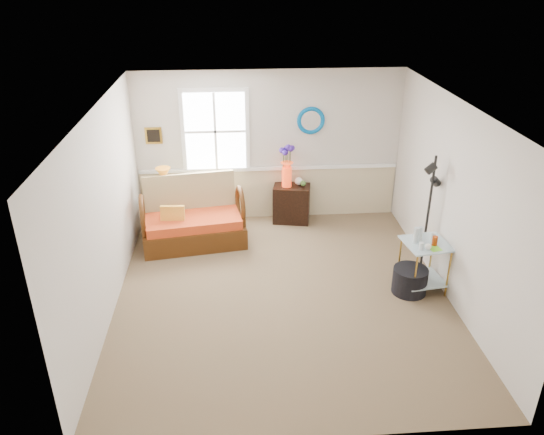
{
  "coord_description": "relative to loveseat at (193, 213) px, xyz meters",
  "views": [
    {
      "loc": [
        -0.61,
        -6.12,
        4.16
      ],
      "look_at": [
        -0.12,
        0.34,
        1.01
      ],
      "focal_mm": 35.0,
      "sensor_mm": 36.0,
      "label": 1
    }
  ],
  "objects": [
    {
      "name": "walls",
      "position": [
        1.29,
        -1.59,
        0.77
      ],
      "size": [
        4.51,
        5.01,
        2.6
      ],
      "color": "beige",
      "rests_on": "floor"
    },
    {
      "name": "cabinet",
      "position": [
        1.67,
        0.67,
        -0.19
      ],
      "size": [
        0.69,
        0.51,
        0.67
      ],
      "primitive_type": null,
      "rotation": [
        0.0,
        0.0,
        -0.2
      ],
      "color": "black",
      "rests_on": "floor"
    },
    {
      "name": "floor",
      "position": [
        1.29,
        -1.59,
        -0.53
      ],
      "size": [
        4.5,
        5.0,
        0.01
      ],
      "primitive_type": "cube",
      "color": "brown",
      "rests_on": "ground"
    },
    {
      "name": "picture",
      "position": [
        -0.63,
        0.89,
        1.02
      ],
      "size": [
        0.28,
        0.03,
        0.28
      ],
      "primitive_type": "cube",
      "color": "#AB7F27",
      "rests_on": "walls"
    },
    {
      "name": "wainscot",
      "position": [
        1.29,
        0.89,
        -0.08
      ],
      "size": [
        4.46,
        0.02,
        0.9
      ],
      "primitive_type": "cube",
      "color": "#C4B48C",
      "rests_on": "walls"
    },
    {
      "name": "mirror",
      "position": [
        1.99,
        0.89,
        1.22
      ],
      "size": [
        0.47,
        0.07,
        0.47
      ],
      "primitive_type": "torus",
      "rotation": [
        1.57,
        0.0,
        0.0
      ],
      "color": "#0084BC",
      "rests_on": "walls"
    },
    {
      "name": "ottoman",
      "position": [
        3.05,
        -1.69,
        -0.34
      ],
      "size": [
        0.62,
        0.62,
        0.37
      ],
      "primitive_type": "cylinder",
      "rotation": [
        0.0,
        0.0,
        0.37
      ],
      "color": "black",
      "rests_on": "floor"
    },
    {
      "name": "chair_rail",
      "position": [
        1.29,
        0.88,
        0.39
      ],
      "size": [
        4.46,
        0.04,
        0.06
      ],
      "primitive_type": "cube",
      "color": "white",
      "rests_on": "walls"
    },
    {
      "name": "potted_plant",
      "position": [
        -0.32,
        0.49,
        0.28
      ],
      "size": [
        0.39,
        0.41,
        0.26
      ],
      "primitive_type": "imported",
      "rotation": [
        0.0,
        0.0,
        0.37
      ],
      "color": "#457330",
      "rests_on": "lamp_stand"
    },
    {
      "name": "ceiling",
      "position": [
        1.29,
        -1.59,
        2.07
      ],
      "size": [
        4.5,
        5.0,
        0.01
      ],
      "primitive_type": "cube",
      "color": "white",
      "rests_on": "walls"
    },
    {
      "name": "table_lamp",
      "position": [
        -0.47,
        0.46,
        0.38
      ],
      "size": [
        0.28,
        0.28,
        0.45
      ],
      "primitive_type": null,
      "rotation": [
        0.0,
        0.0,
        0.12
      ],
      "color": "orange",
      "rests_on": "lamp_stand"
    },
    {
      "name": "tabletop_items",
      "position": [
        3.22,
        -1.67,
        0.32
      ],
      "size": [
        0.46,
        0.46,
        0.23
      ],
      "primitive_type": null,
      "rotation": [
        0.0,
        0.0,
        0.24
      ],
      "color": "silver",
      "rests_on": "side_table"
    },
    {
      "name": "floor_lamp",
      "position": [
        3.39,
        -1.17,
        0.38
      ],
      "size": [
        0.31,
        0.31,
        1.81
      ],
      "primitive_type": null,
      "rotation": [
        0.0,
        0.0,
        0.23
      ],
      "color": "black",
      "rests_on": "floor"
    },
    {
      "name": "throw_pillow",
      "position": [
        -0.3,
        -0.14,
        0.0
      ],
      "size": [
        0.38,
        0.11,
        0.37
      ],
      "primitive_type": null,
      "rotation": [
        0.0,
        0.0,
        -0.05
      ],
      "color": "#D95E16",
      "rests_on": "loveseat"
    },
    {
      "name": "side_table",
      "position": [
        3.24,
        -1.62,
        -0.16
      ],
      "size": [
        0.65,
        0.65,
        0.73
      ],
      "primitive_type": null,
      "rotation": [
        0.0,
        0.0,
        0.14
      ],
      "color": "gold",
      "rests_on": "floor"
    },
    {
      "name": "flower_vase",
      "position": [
        1.58,
        0.67,
        0.5
      ],
      "size": [
        0.29,
        0.29,
        0.72
      ],
      "primitive_type": null,
      "rotation": [
        0.0,
        0.0,
        -0.48
      ],
      "color": "#EE3913",
      "rests_on": "cabinet"
    },
    {
      "name": "window",
      "position": [
        0.39,
        0.88,
        1.07
      ],
      "size": [
        1.14,
        0.06,
        1.44
      ],
      "primitive_type": null,
      "color": "white",
      "rests_on": "walls"
    },
    {
      "name": "loveseat",
      "position": [
        0.0,
        0.0,
        0.0
      ],
      "size": [
        1.73,
        1.15,
        1.05
      ],
      "primitive_type": null,
      "rotation": [
        0.0,
        0.0,
        0.15
      ],
      "color": "#49270F",
      "rests_on": "floor"
    },
    {
      "name": "lamp_stand",
      "position": [
        -0.48,
        0.47,
        -0.19
      ],
      "size": [
        0.48,
        0.48,
        0.68
      ],
      "primitive_type": null,
      "rotation": [
        0.0,
        0.0,
        0.31
      ],
      "color": "black",
      "rests_on": "floor"
    }
  ]
}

